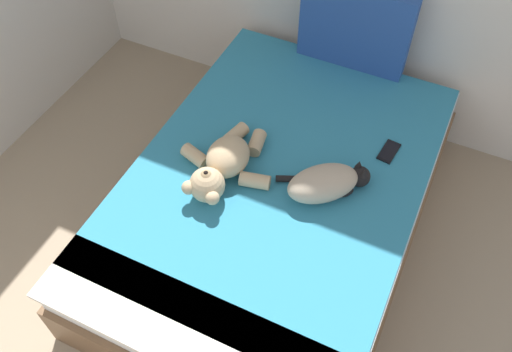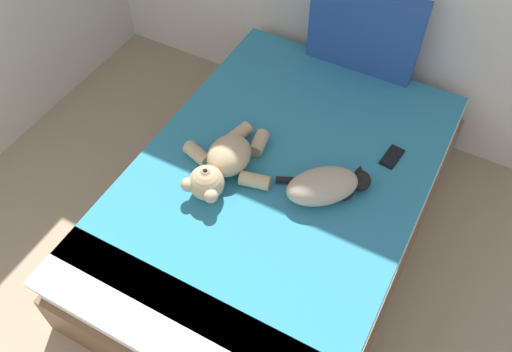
{
  "view_description": "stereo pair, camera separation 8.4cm",
  "coord_description": "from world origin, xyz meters",
  "px_view_note": "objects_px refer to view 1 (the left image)",
  "views": [
    {
      "loc": [
        2.35,
        1.17,
        2.48
      ],
      "look_at": [
        1.68,
        2.58,
        0.54
      ],
      "focal_mm": 37.46,
      "sensor_mm": 36.0,
      "label": 1
    },
    {
      "loc": [
        2.42,
        1.21,
        2.48
      ],
      "look_at": [
        1.68,
        2.58,
        0.54
      ],
      "focal_mm": 37.46,
      "sensor_mm": 36.0,
      "label": 2
    }
  ],
  "objects_px": {
    "bed": "(276,205)",
    "teddy_bear": "(222,165)",
    "cell_phone": "(389,151)",
    "cat": "(327,183)",
    "patterned_cushion": "(355,27)"
  },
  "relations": [
    {
      "from": "bed",
      "to": "cat",
      "type": "xyz_separation_m",
      "value": [
        0.24,
        0.0,
        0.32
      ]
    },
    {
      "from": "cat",
      "to": "cell_phone",
      "type": "xyz_separation_m",
      "value": [
        0.2,
        0.37,
        -0.07
      ]
    },
    {
      "from": "patterned_cushion",
      "to": "cell_phone",
      "type": "xyz_separation_m",
      "value": [
        0.41,
        -0.58,
        -0.24
      ]
    },
    {
      "from": "teddy_bear",
      "to": "cell_phone",
      "type": "bearing_deg",
      "value": 35.72
    },
    {
      "from": "patterned_cushion",
      "to": "cat",
      "type": "relative_size",
      "value": 1.47
    },
    {
      "from": "patterned_cushion",
      "to": "cell_phone",
      "type": "distance_m",
      "value": 0.74
    },
    {
      "from": "patterned_cushion",
      "to": "cat",
      "type": "distance_m",
      "value": 0.98
    },
    {
      "from": "cell_phone",
      "to": "cat",
      "type": "bearing_deg",
      "value": -118.19
    },
    {
      "from": "cat",
      "to": "teddy_bear",
      "type": "xyz_separation_m",
      "value": [
        -0.48,
        -0.12,
        0.0
      ]
    },
    {
      "from": "patterned_cushion",
      "to": "teddy_bear",
      "type": "relative_size",
      "value": 1.14
    },
    {
      "from": "patterned_cushion",
      "to": "cat",
      "type": "bearing_deg",
      "value": -77.53
    },
    {
      "from": "bed",
      "to": "cell_phone",
      "type": "relative_size",
      "value": 13.08
    },
    {
      "from": "cat",
      "to": "cell_phone",
      "type": "relative_size",
      "value": 2.7
    },
    {
      "from": "bed",
      "to": "teddy_bear",
      "type": "height_order",
      "value": "teddy_bear"
    },
    {
      "from": "cell_phone",
      "to": "bed",
      "type": "bearing_deg",
      "value": -139.96
    }
  ]
}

